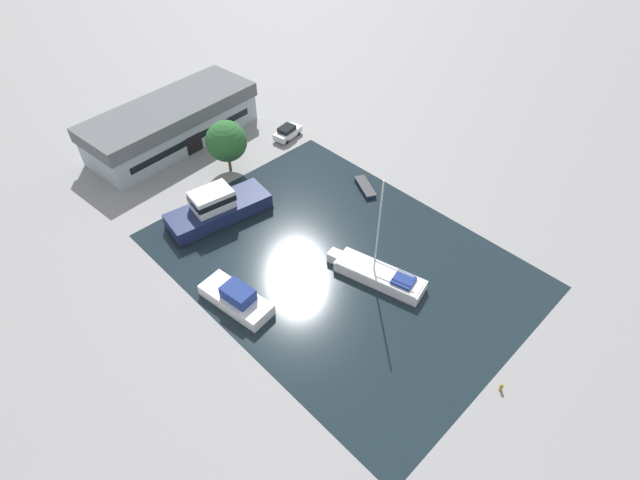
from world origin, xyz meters
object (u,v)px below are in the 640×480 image
motor_cruiser (217,208)px  cabin_boat (236,298)px  parked_car (288,132)px  warehouse_building (172,123)px  sailboat_moored (378,274)px  small_dinghy (365,187)px  quay_tree_near_building (226,141)px

motor_cruiser → cabin_boat: motor_cruiser is taller
parked_car → motor_cruiser: motor_cruiser is taller
warehouse_building → sailboat_moored: (0.48, -35.25, -2.03)m
cabin_boat → small_dinghy: bearing=1.5°
parked_car → sailboat_moored: bearing=-32.8°
sailboat_moored → warehouse_building: bearing=76.7°
warehouse_building → parked_car: (11.21, -9.95, -1.86)m
quay_tree_near_building → sailboat_moored: (-0.70, -24.74, -3.48)m
quay_tree_near_building → small_dinghy: size_ratio=1.55×
sailboat_moored → motor_cruiser: bearing=93.2°
small_dinghy → parked_car: bearing=-66.5°
small_dinghy → cabin_boat: bearing=35.7°
quay_tree_near_building → small_dinghy: quay_tree_near_building is taller
quay_tree_near_building → motor_cruiser: size_ratio=0.56×
cabin_boat → sailboat_moored: bearing=-38.4°
small_dinghy → cabin_boat: size_ratio=0.56×
warehouse_building → cabin_boat: 30.40m
motor_cruiser → small_dinghy: (15.56, -7.92, -1.13)m
motor_cruiser → cabin_boat: (-6.08, -11.28, -0.52)m
parked_car → cabin_boat: cabin_boat is taller
warehouse_building → cabin_boat: (-11.31, -28.16, -1.84)m
quay_tree_near_building → motor_cruiser: (-6.42, -6.38, -2.77)m
quay_tree_near_building → sailboat_moored: bearing=-91.6°
parked_car → cabin_boat: size_ratio=0.58×
warehouse_building → sailboat_moored: 35.31m
warehouse_building → cabin_boat: size_ratio=3.10×
cabin_boat → parked_car: bearing=31.6°
parked_car → motor_cruiser: (-16.44, -6.93, 0.53)m
small_dinghy → quay_tree_near_building: bearing=-30.5°
motor_cruiser → parked_car: bearing=-58.6°
quay_tree_near_building → motor_cruiser: 9.46m
cabin_boat → warehouse_building: bearing=60.7°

